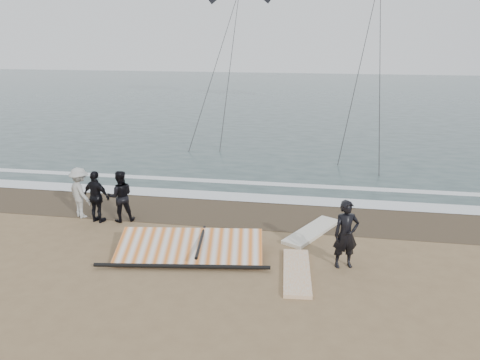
# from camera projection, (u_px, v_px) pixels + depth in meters

# --- Properties ---
(ground) EXTENTS (120.00, 120.00, 0.00)m
(ground) POSITION_uv_depth(u_px,v_px,m) (232.00, 281.00, 11.22)
(ground) COLOR #8C704C
(ground) RESTS_ON ground
(sea) EXTENTS (120.00, 54.00, 0.02)m
(sea) POSITION_uv_depth(u_px,v_px,m) (299.00, 98.00, 42.23)
(sea) COLOR #233838
(sea) RESTS_ON ground
(wet_sand) EXTENTS (120.00, 2.80, 0.01)m
(wet_sand) POSITION_uv_depth(u_px,v_px,m) (257.00, 213.00, 15.45)
(wet_sand) COLOR #4C3D2B
(wet_sand) RESTS_ON ground
(foam_near) EXTENTS (120.00, 0.90, 0.01)m
(foam_near) POSITION_uv_depth(u_px,v_px,m) (262.00, 198.00, 16.76)
(foam_near) COLOR white
(foam_near) RESTS_ON sea
(foam_far) EXTENTS (120.00, 0.45, 0.01)m
(foam_far) POSITION_uv_depth(u_px,v_px,m) (267.00, 184.00, 18.36)
(foam_far) COLOR white
(foam_far) RESTS_ON sea
(man_main) EXTENTS (0.75, 0.60, 1.77)m
(man_main) POSITION_uv_depth(u_px,v_px,m) (346.00, 234.00, 11.68)
(man_main) COLOR black
(man_main) RESTS_ON ground
(board_white) EXTENTS (0.83, 2.38, 0.09)m
(board_white) POSITION_uv_depth(u_px,v_px,m) (297.00, 272.00, 11.56)
(board_white) COLOR white
(board_white) RESTS_ON ground
(board_cream) EXTENTS (1.71, 2.43, 0.10)m
(board_cream) POSITION_uv_depth(u_px,v_px,m) (312.00, 231.00, 13.91)
(board_cream) COLOR silver
(board_cream) RESTS_ON ground
(trio_cluster) EXTENTS (2.50, 1.18, 1.66)m
(trio_cluster) POSITION_uv_depth(u_px,v_px,m) (97.00, 195.00, 14.70)
(trio_cluster) COLOR black
(trio_cluster) RESTS_ON ground
(sail_rig) EXTENTS (4.43, 2.21, 0.50)m
(sail_rig) POSITION_uv_depth(u_px,v_px,m) (189.00, 247.00, 12.57)
(sail_rig) COLOR black
(sail_rig) RESTS_ON ground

